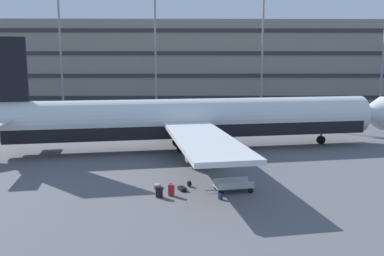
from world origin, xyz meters
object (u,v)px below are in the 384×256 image
object	(u,v)px
suitcase_upright	(159,192)
suitcase_laid_flat	(157,186)
airliner	(189,120)
suitcase_navy	(182,189)
backpack_red	(221,196)
baggage_cart	(233,185)
backpack_small	(190,184)
suitcase_orange	(171,190)
backpack_black	(217,186)

from	to	relation	value
suitcase_upright	suitcase_laid_flat	size ratio (longest dim) A/B	1.20
airliner	suitcase_navy	xyz separation A→B (m)	(-0.58, -13.40, -2.88)
backpack_red	baggage_cart	xyz separation A→B (m)	(1.00, 1.61, 0.22)
airliner	suitcase_laid_flat	world-z (taller)	airliner
suitcase_navy	suitcase_laid_flat	world-z (taller)	suitcase_laid_flat
backpack_small	backpack_red	world-z (taller)	backpack_small
suitcase_laid_flat	backpack_red	bearing A→B (deg)	-29.87
suitcase_upright	baggage_cart	bearing A→B (deg)	12.83
backpack_small	backpack_red	size ratio (longest dim) A/B	1.02
airliner	backpack_small	distance (m)	12.86
backpack_red	baggage_cart	world-z (taller)	baggage_cart
suitcase_laid_flat	suitcase_orange	bearing A→B (deg)	-57.66
suitcase_orange	suitcase_upright	size ratio (longest dim) A/B	1.08
baggage_cart	suitcase_upright	bearing A→B (deg)	-167.17
backpack_red	backpack_black	world-z (taller)	backpack_black
suitcase_upright	backpack_small	size ratio (longest dim) A/B	1.69
suitcase_laid_flat	backpack_black	bearing A→B (deg)	-2.49
backpack_black	backpack_small	bearing A→B (deg)	166.51
suitcase_orange	backpack_red	xyz separation A→B (m)	(3.23, -0.77, -0.20)
suitcase_laid_flat	backpack_small	size ratio (longest dim) A/B	1.41
suitcase_laid_flat	backpack_small	distance (m)	2.32
airliner	backpack_small	xyz separation A→B (m)	(-0.06, -12.55, -2.79)
baggage_cart	suitcase_navy	bearing A→B (deg)	175.47
suitcase_orange	suitcase_upright	bearing A→B (deg)	-159.15
suitcase_orange	suitcase_navy	distance (m)	1.35
suitcase_upright	backpack_small	bearing A→B (deg)	48.57
airliner	suitcase_upright	xyz separation A→B (m)	(-2.06, -14.82, -2.62)
airliner	backpack_red	size ratio (longest dim) A/B	92.49
backpack_black	baggage_cart	size ratio (longest dim) A/B	0.14
suitcase_orange	suitcase_navy	size ratio (longest dim) A/B	1.03
backpack_black	baggage_cart	distance (m)	1.30
suitcase_navy	suitcase_laid_flat	distance (m)	1.86
suitcase_upright	suitcase_laid_flat	bearing A→B (deg)	98.48
backpack_black	suitcase_upright	bearing A→B (deg)	-155.16
backpack_red	baggage_cart	distance (m)	1.91
backpack_black	baggage_cart	xyz separation A→B (m)	(1.09, -0.67, 0.22)
suitcase_navy	backpack_black	bearing A→B (deg)	9.13
backpack_small	backpack_red	xyz separation A→B (m)	(2.00, -2.75, -0.00)
backpack_red	baggage_cart	bearing A→B (deg)	58.12
suitcase_laid_flat	suitcase_navy	bearing A→B (deg)	-17.97
backpack_red	suitcase_laid_flat	bearing A→B (deg)	150.13
suitcase_orange	suitcase_laid_flat	size ratio (longest dim) A/B	1.29
suitcase_laid_flat	backpack_black	distance (m)	4.22
suitcase_orange	suitcase_laid_flat	world-z (taller)	suitcase_orange
suitcase_navy	backpack_black	size ratio (longest dim) A/B	1.79
suitcase_orange	suitcase_navy	world-z (taller)	suitcase_orange
suitcase_upright	suitcase_laid_flat	world-z (taller)	suitcase_upright
suitcase_orange	baggage_cart	world-z (taller)	suitcase_orange
suitcase_orange	suitcase_upright	distance (m)	0.83
backpack_red	airliner	bearing A→B (deg)	97.24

